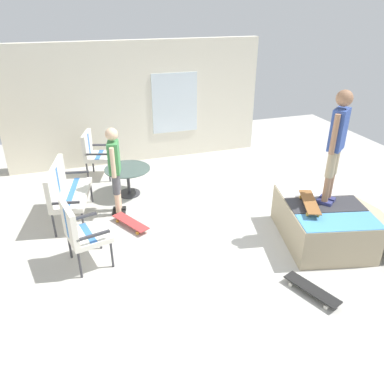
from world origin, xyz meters
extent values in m
cube|color=beige|center=(0.00, 0.00, -0.05)|extent=(12.00, 12.00, 0.10)
cube|color=silver|center=(3.80, 0.50, 1.39)|extent=(0.20, 6.00, 2.77)
cube|color=silver|center=(3.69, -0.40, 1.35)|extent=(0.03, 1.10, 1.40)
cube|color=tan|center=(-0.63, -1.64, 0.32)|extent=(1.82, 1.54, 0.64)
cube|color=#4C99D8|center=(-1.14, -1.52, 0.65)|extent=(0.76, 1.26, 0.01)
cube|color=#333338|center=(-0.63, -1.64, 0.65)|extent=(0.76, 1.26, 0.01)
cube|color=silver|center=(-0.12, -1.76, 0.65)|extent=(0.76, 1.26, 0.01)
cylinder|color=#B2B2B7|center=(-0.49, -1.07, 0.62)|extent=(1.49, 0.40, 0.05)
cube|color=tan|center=(-0.86, -2.62, 0.29)|extent=(1.71, 1.24, 0.53)
cylinder|color=#38383D|center=(0.70, 2.05, 0.22)|extent=(0.04, 0.04, 0.44)
cylinder|color=#38383D|center=(1.85, 1.83, 0.22)|extent=(0.04, 0.04, 0.44)
cylinder|color=#38383D|center=(0.79, 2.51, 0.22)|extent=(0.04, 0.04, 0.44)
cylinder|color=#38383D|center=(1.94, 2.29, 0.22)|extent=(0.04, 0.04, 0.44)
cube|color=silver|center=(1.32, 2.17, 0.48)|extent=(1.33, 0.78, 0.08)
cube|color=#3872C6|center=(1.32, 2.17, 0.52)|extent=(1.21, 0.33, 0.00)
cube|color=silver|center=(1.37, 2.40, 0.77)|extent=(1.24, 0.32, 0.50)
cube|color=#3872C6|center=(1.37, 2.40, 0.77)|extent=(0.11, 0.10, 0.46)
cube|color=#38383D|center=(0.73, 2.29, 0.64)|extent=(0.13, 0.47, 0.04)
cube|color=#38383D|center=(1.92, 2.05, 0.64)|extent=(0.13, 0.47, 0.04)
cylinder|color=#38383D|center=(2.70, 1.38, 0.22)|extent=(0.04, 0.04, 0.44)
cylinder|color=#38383D|center=(3.22, 1.22, 0.22)|extent=(0.04, 0.04, 0.44)
cylinder|color=#38383D|center=(2.84, 1.83, 0.22)|extent=(0.04, 0.04, 0.44)
cylinder|color=#38383D|center=(3.35, 1.67, 0.22)|extent=(0.04, 0.04, 0.44)
cube|color=silver|center=(3.03, 1.52, 0.48)|extent=(0.75, 0.71, 0.08)
cube|color=#3872C6|center=(3.03, 1.52, 0.52)|extent=(0.58, 0.26, 0.00)
cube|color=silver|center=(3.10, 1.75, 0.77)|extent=(0.62, 0.26, 0.50)
cube|color=#3872C6|center=(3.10, 1.75, 0.77)|extent=(0.12, 0.11, 0.46)
cube|color=#38383D|center=(2.75, 1.61, 0.64)|extent=(0.17, 0.46, 0.04)
cube|color=#38383D|center=(3.30, 1.44, 0.64)|extent=(0.17, 0.46, 0.04)
cylinder|color=#38383D|center=(-0.30, 1.71, 0.22)|extent=(0.04, 0.04, 0.44)
cylinder|color=#38383D|center=(0.22, 1.83, 0.22)|extent=(0.04, 0.04, 0.44)
cylinder|color=#38383D|center=(-0.41, 2.17, 0.22)|extent=(0.04, 0.04, 0.44)
cylinder|color=#38383D|center=(0.12, 2.29, 0.22)|extent=(0.04, 0.04, 0.44)
cube|color=silver|center=(-0.09, 2.00, 0.48)|extent=(0.73, 0.67, 0.08)
cube|color=#3872C6|center=(-0.09, 2.00, 0.52)|extent=(0.59, 0.23, 0.00)
cube|color=silver|center=(-0.14, 2.23, 0.77)|extent=(0.62, 0.22, 0.50)
cube|color=#3872C6|center=(-0.14, 2.23, 0.77)|extent=(0.12, 0.10, 0.46)
cube|color=#38383D|center=(-0.37, 1.94, 0.64)|extent=(0.14, 0.47, 0.04)
cube|color=#38383D|center=(0.19, 2.06, 0.64)|extent=(0.14, 0.47, 0.04)
cylinder|color=#38383D|center=(1.96, 1.08, 0.28)|extent=(0.06, 0.06, 0.55)
cylinder|color=#38383D|center=(1.96, 1.08, 0.01)|extent=(0.44, 0.44, 0.03)
cylinder|color=#425651|center=(1.96, 1.08, 0.56)|extent=(0.90, 0.90, 0.02)
cube|color=black|center=(1.20, 1.41, 0.03)|extent=(0.16, 0.26, 0.05)
cylinder|color=beige|center=(1.20, 1.41, 0.24)|extent=(0.10, 0.10, 0.38)
cylinder|color=#4C4C51|center=(1.20, 1.41, 0.62)|extent=(0.13, 0.13, 0.38)
cube|color=black|center=(1.37, 1.37, 0.03)|extent=(0.16, 0.26, 0.05)
cylinder|color=beige|center=(1.37, 1.37, 0.24)|extent=(0.10, 0.10, 0.38)
cylinder|color=#4C4C51|center=(1.37, 1.37, 0.62)|extent=(0.13, 0.13, 0.38)
cube|color=#3F8C4C|center=(1.29, 1.39, 1.10)|extent=(0.35, 0.25, 0.57)
sphere|color=beige|center=(1.29, 1.39, 1.52)|extent=(0.22, 0.22, 0.22)
cylinder|color=beige|center=(1.09, 1.43, 1.08)|extent=(0.08, 0.08, 0.54)
cylinder|color=beige|center=(1.48, 1.34, 1.08)|extent=(0.08, 0.08, 0.54)
cube|color=navy|center=(-0.50, -1.76, 0.68)|extent=(0.26, 0.23, 0.05)
cylinder|color=#9E7051|center=(-0.50, -1.76, 0.91)|extent=(0.10, 0.10, 0.42)
cylinder|color=tan|center=(-0.50, -1.76, 1.33)|extent=(0.13, 0.13, 0.42)
cube|color=navy|center=(-0.61, -1.63, 0.68)|extent=(0.26, 0.23, 0.05)
cylinder|color=#9E7051|center=(-0.61, -1.63, 0.91)|extent=(0.10, 0.10, 0.42)
cylinder|color=tan|center=(-0.61, -1.63, 1.33)|extent=(0.13, 0.13, 0.42)
cube|color=#334C99|center=(-0.55, -1.69, 1.85)|extent=(0.34, 0.36, 0.62)
sphere|color=#9E7051|center=(-0.55, -1.69, 2.30)|extent=(0.24, 0.24, 0.24)
cylinder|color=#9E7051|center=(-0.43, -1.85, 1.83)|extent=(0.08, 0.08, 0.59)
cylinder|color=#9E7051|center=(-0.67, -1.53, 1.83)|extent=(0.08, 0.08, 0.59)
cube|color=#B23838|center=(0.72, 1.27, 0.09)|extent=(0.80, 0.55, 0.02)
cylinder|color=gold|center=(1.01, 1.33, 0.03)|extent=(0.06, 0.05, 0.06)
cylinder|color=gold|center=(0.93, 1.47, 0.03)|extent=(0.06, 0.05, 0.06)
cylinder|color=gold|center=(0.51, 1.07, 0.03)|extent=(0.06, 0.05, 0.06)
cylinder|color=gold|center=(0.44, 1.21, 0.03)|extent=(0.06, 0.05, 0.06)
cube|color=black|center=(-1.73, -0.74, 0.09)|extent=(0.82, 0.47, 0.02)
cylinder|color=silver|center=(-1.44, -0.71, 0.03)|extent=(0.06, 0.05, 0.06)
cylinder|color=silver|center=(-1.50, -0.57, 0.03)|extent=(0.06, 0.05, 0.06)
cylinder|color=silver|center=(-1.97, -0.91, 0.03)|extent=(0.06, 0.05, 0.06)
cylinder|color=silver|center=(-2.02, -0.76, 0.03)|extent=(0.06, 0.05, 0.06)
cube|color=brown|center=(-0.63, -1.34, 0.75)|extent=(0.81, 0.50, 0.01)
cylinder|color=gold|center=(-0.40, -1.52, 0.68)|extent=(0.06, 0.05, 0.06)
cylinder|color=gold|center=(-0.34, -1.37, 0.68)|extent=(0.06, 0.05, 0.06)
cylinder|color=gold|center=(-0.92, -1.30, 0.68)|extent=(0.06, 0.05, 0.06)
cylinder|color=gold|center=(-0.85, -1.15, 0.68)|extent=(0.06, 0.05, 0.06)
camera|label=1|loc=(-4.92, 1.99, 3.53)|focal=35.21mm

